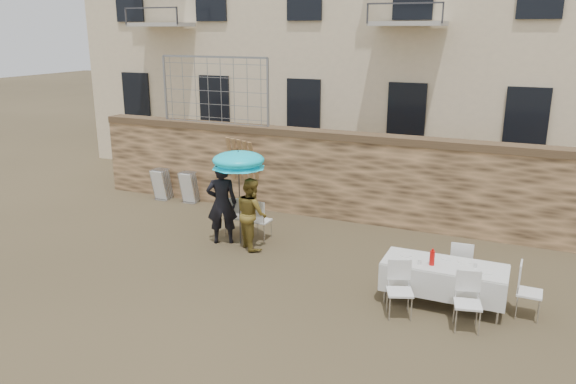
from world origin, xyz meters
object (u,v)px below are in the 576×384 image
at_px(couple_chair_right, 261,219).
at_px(chair_stack_right, 192,186).
at_px(chair_stack_left, 165,183).
at_px(man_suit, 222,203).
at_px(table_chair_side, 530,291).
at_px(banquet_table, 445,266).
at_px(table_chair_front_right, 468,303).
at_px(woman_dress, 252,213).
at_px(table_chair_front_left, 400,291).
at_px(umbrella, 239,163).
at_px(table_chair_back, 461,264).
at_px(soda_bottle, 432,258).
at_px(couple_chair_left, 234,215).

height_order(couple_chair_right, chair_stack_right, couple_chair_right).
relative_size(chair_stack_left, chair_stack_right, 1.00).
distance_m(man_suit, table_chair_side, 6.56).
relative_size(banquet_table, table_chair_front_right, 2.19).
xyz_separation_m(woman_dress, table_chair_front_left, (3.73, -1.81, -0.32)).
distance_m(umbrella, table_chair_side, 6.33).
distance_m(umbrella, chair_stack_left, 4.59).
distance_m(couple_chair_right, chair_stack_left, 4.41).
relative_size(man_suit, table_chair_back, 1.95).
relative_size(soda_bottle, table_chair_side, 0.27).
distance_m(table_chair_front_left, chair_stack_right, 8.07).
height_order(table_chair_front_left, table_chair_side, same).
bearing_deg(couple_chair_left, couple_chair_right, 164.20).
bearing_deg(table_chair_front_right, chair_stack_right, 139.83).
xyz_separation_m(umbrella, chair_stack_right, (-2.80, 2.31, -1.43)).
relative_size(woman_dress, chair_stack_left, 1.74).
xyz_separation_m(table_chair_front_right, chair_stack_left, (-8.88, 4.22, -0.02)).
xyz_separation_m(man_suit, couple_chair_left, (0.00, 0.55, -0.46)).
height_order(soda_bottle, table_chair_front_right, soda_bottle).
bearing_deg(table_chair_front_right, banquet_table, 111.38).
height_order(couple_chair_left, table_chair_side, same).
height_order(couple_chair_left, couple_chair_right, same).
distance_m(woman_dress, chair_stack_left, 4.72).
bearing_deg(table_chair_front_left, soda_bottle, 35.45).
distance_m(woman_dress, chair_stack_right, 3.98).
bearing_deg(banquet_table, chair_stack_left, 157.52).
height_order(woman_dress, couple_chair_right, woman_dress).
bearing_deg(woman_dress, couple_chair_right, -44.11).
relative_size(table_chair_side, chair_stack_right, 1.04).
bearing_deg(couple_chair_left, umbrella, 115.84).
relative_size(umbrella, couple_chair_right, 2.09).
bearing_deg(umbrella, woman_dress, -15.95).
bearing_deg(table_chair_front_left, man_suit, 137.16).
relative_size(table_chair_front_right, chair_stack_left, 1.04).
bearing_deg(soda_bottle, table_chair_front_right, -40.60).
relative_size(man_suit, umbrella, 0.94).
height_order(couple_chair_left, table_chair_back, same).
bearing_deg(table_chair_front_right, umbrella, 147.47).
distance_m(table_chair_side, chair_stack_left, 10.34).
height_order(man_suit, table_chair_front_right, man_suit).
relative_size(table_chair_back, table_chair_side, 1.00).
height_order(man_suit, soda_bottle, man_suit).
distance_m(couple_chair_left, soda_bottle, 5.20).
bearing_deg(man_suit, table_chair_back, 149.93).
bearing_deg(table_chair_front_left, banquet_table, 30.48).
bearing_deg(chair_stack_left, soda_bottle, -23.85).
bearing_deg(table_chair_back, table_chair_front_right, 97.04).
distance_m(table_chair_front_left, table_chair_front_right, 1.10).
relative_size(soda_bottle, table_chair_back, 0.27).
bearing_deg(couple_chair_right, man_suit, 41.09).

